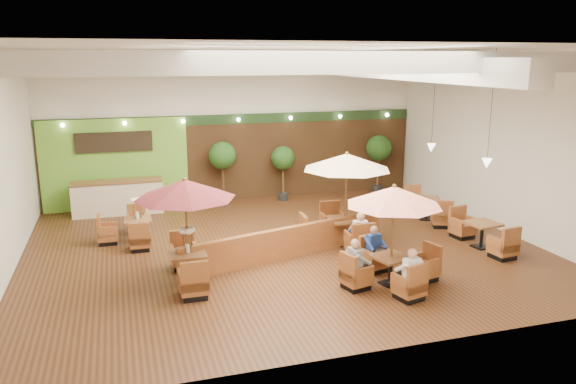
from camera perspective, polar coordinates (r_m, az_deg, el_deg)
name	(u,v)px	position (r m, az deg, el deg)	size (l,w,h in m)	color
room	(279,115)	(16.38, -0.91, 7.81)	(14.04, 14.00, 5.52)	#381E0F
service_counter	(118,197)	(20.09, -16.91, -0.54)	(3.00, 0.75, 1.18)	beige
booth_divider	(288,243)	(15.03, 0.02, -5.19)	(6.27, 0.18, 0.87)	brown
table_0	(186,203)	(13.25, -10.37, -1.15)	(2.38, 2.50, 2.58)	brown
table_1	(393,216)	(13.19, 10.63, -2.44)	(2.49, 2.49, 2.45)	brown
table_2	(344,179)	(15.79, 5.72, 1.36)	(2.59, 2.67, 2.71)	brown
table_3	(130,227)	(17.00, -15.71, -3.46)	(1.52, 2.28, 1.46)	brown
table_4	(482,235)	(16.82, 19.09, -4.19)	(0.94, 2.54, 0.93)	brown
table_5	(426,209)	(19.21, 13.88, -1.68)	(1.09, 2.64, 0.92)	brown
topiary_0	(223,158)	(20.37, -6.67, 3.45)	(1.00, 1.00, 2.32)	black
topiary_1	(283,160)	(20.92, -0.52, 3.25)	(0.88, 0.88, 2.05)	black
topiary_2	(379,150)	(22.31, 9.20, 4.21)	(0.99, 0.99, 2.31)	black
diner_0	(410,268)	(12.74, 12.31, -7.55)	(0.39, 0.33, 0.74)	white
diner_1	(375,244)	(14.23, 8.81, -5.20)	(0.38, 0.33, 0.71)	#224293
diner_2	(356,258)	(13.10, 6.97, -6.71)	(0.35, 0.40, 0.76)	gray
diner_3	(360,230)	(15.24, 7.29, -3.82)	(0.38, 0.31, 0.76)	#224293
diner_4	(360,229)	(15.24, 7.29, -3.78)	(0.41, 0.35, 0.78)	white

